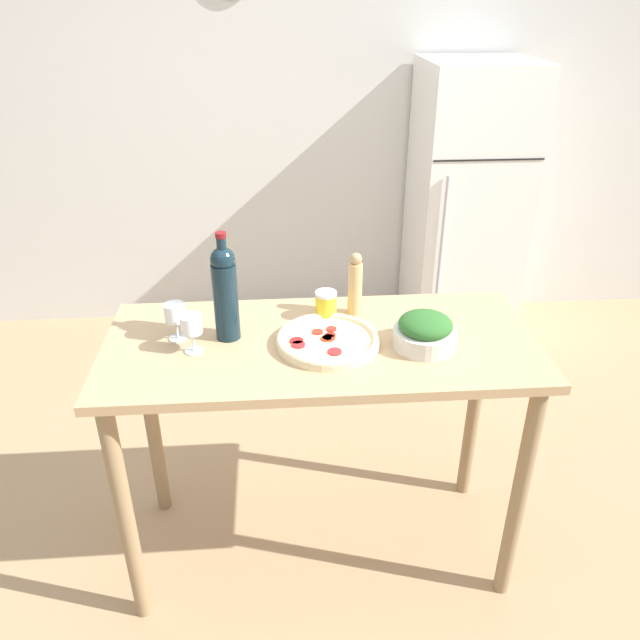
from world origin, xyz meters
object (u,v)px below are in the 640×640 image
at_px(salad_bowl, 425,332).
at_px(wine_glass_far, 175,315).
at_px(pepper_mill, 355,285).
at_px(salt_canister, 326,305).
at_px(homemade_pizza, 328,340).
at_px(refrigerator, 465,208).
at_px(wine_glass_near, 191,327).
at_px(wine_bottle, 225,291).

bearing_deg(salad_bowl, wine_glass_far, 172.47).
bearing_deg(pepper_mill, salt_canister, -162.86).
bearing_deg(homemade_pizza, pepper_mill, 61.70).
distance_m(wine_glass_far, pepper_mill, 0.62).
bearing_deg(pepper_mill, refrigerator, 60.75).
bearing_deg(wine_glass_near, salad_bowl, -1.67).
bearing_deg(wine_bottle, wine_glass_near, -140.91).
relative_size(wine_bottle, wine_glass_far, 2.86).
height_order(salad_bowl, salt_canister, salad_bowl).
height_order(refrigerator, wine_bottle, refrigerator).
bearing_deg(wine_bottle, pepper_mill, 17.02).
xyz_separation_m(homemade_pizza, salt_canister, (0.01, 0.18, 0.04)).
bearing_deg(salt_canister, salad_bowl, -34.80).
bearing_deg(salt_canister, wine_glass_near, -156.86).
bearing_deg(refrigerator, pepper_mill, -119.25).
relative_size(refrigerator, salt_canister, 15.62).
height_order(salad_bowl, homemade_pizza, salad_bowl).
height_order(wine_bottle, homemade_pizza, wine_bottle).
relative_size(wine_bottle, salt_canister, 3.53).
distance_m(salad_bowl, salt_canister, 0.37).
bearing_deg(salad_bowl, wine_bottle, 170.38).
distance_m(wine_glass_far, homemade_pizza, 0.50).
xyz_separation_m(wine_glass_near, salt_canister, (0.44, 0.19, -0.04)).
bearing_deg(refrigerator, homemade_pizza, -119.14).
relative_size(wine_bottle, wine_glass_near, 2.86).
xyz_separation_m(wine_glass_near, salad_bowl, (0.74, -0.02, -0.04)).
xyz_separation_m(refrigerator, pepper_mill, (-0.85, -1.52, 0.24)).
xyz_separation_m(wine_glass_near, wine_glass_far, (-0.06, 0.08, 0.00)).
distance_m(refrigerator, salt_canister, 1.83).
relative_size(wine_glass_far, salad_bowl, 0.63).
height_order(wine_glass_near, pepper_mill, pepper_mill).
xyz_separation_m(refrigerator, homemade_pizza, (-0.96, -1.73, 0.15)).
bearing_deg(refrigerator, wine_bottle, -127.94).
xyz_separation_m(wine_glass_far, salad_bowl, (0.80, -0.11, -0.04)).
bearing_deg(homemade_pizza, wine_glass_near, -178.60).
bearing_deg(refrigerator, wine_glass_far, -131.34).
distance_m(wine_bottle, pepper_mill, 0.46).
height_order(refrigerator, homemade_pizza, refrigerator).
xyz_separation_m(wine_glass_near, pepper_mill, (0.54, 0.22, 0.02)).
bearing_deg(wine_glass_far, salad_bowl, -7.53).
relative_size(refrigerator, wine_glass_near, 12.64).
xyz_separation_m(wine_bottle, wine_glass_far, (-0.17, -0.00, -0.08)).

